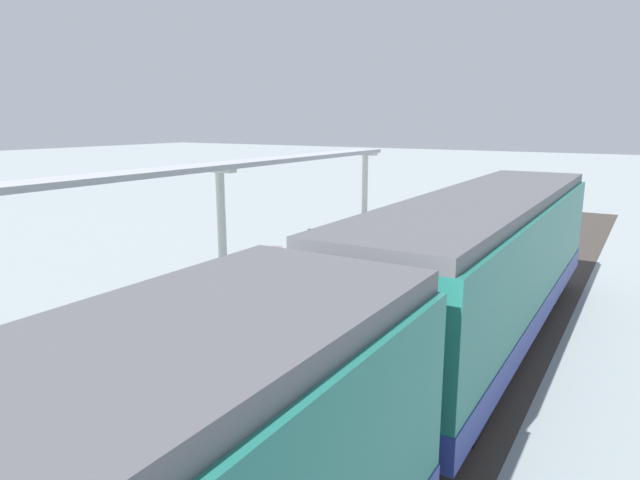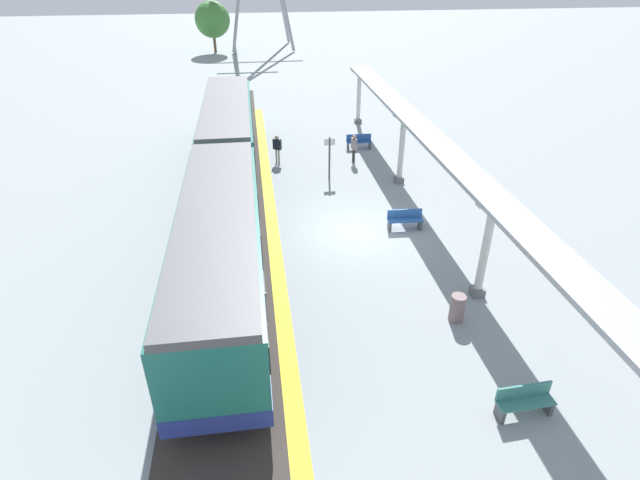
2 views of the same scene
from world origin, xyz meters
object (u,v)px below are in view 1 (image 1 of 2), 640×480
Objects in this scene: canopy_pillar_second at (222,224)px; bench_mid_platform at (120,317)px; canopy_pillar_nearest at (365,190)px; trash_bin at (276,261)px; bench_near_end at (326,240)px; train_near_carriage at (484,266)px.

bench_mid_platform is (-1.14, 5.01, -1.37)m from canopy_pillar_second.
canopy_pillar_nearest is at bearing -85.71° from bench_mid_platform.
canopy_pillar_nearest is 10.18m from canopy_pillar_second.
canopy_pillar_second is at bearing 44.01° from trash_bin.
bench_near_end is at bearing -100.57° from canopy_pillar_second.
trash_bin reaches higher than bench_near_end.
bench_mid_platform is 6.21m from trash_bin.
bench_near_end is 1.00× the size of bench_mid_platform.
train_near_carriage reaches higher than bench_mid_platform.
canopy_pillar_second is at bearing 90.00° from canopy_pillar_nearest.
canopy_pillar_nearest reaches higher than train_near_carriage.
canopy_pillar_nearest is 2.36× the size of bench_mid_platform.
canopy_pillar_nearest is at bearing -52.31° from train_near_carriage.
canopy_pillar_second is 5.29m from bench_near_end.
canopy_pillar_nearest is 9.17m from trash_bin.
train_near_carriage is 3.41× the size of canopy_pillar_nearest.
trash_bin is at bearing 97.82° from canopy_pillar_nearest.
bench_near_end is at bearing -37.99° from train_near_carriage.
bench_mid_platform is at bearing 89.12° from trash_bin.
bench_near_end is at bearing -88.84° from bench_mid_platform.
bench_near_end and bench_mid_platform have the same top height.
canopy_pillar_nearest is 1.00× the size of canopy_pillar_second.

